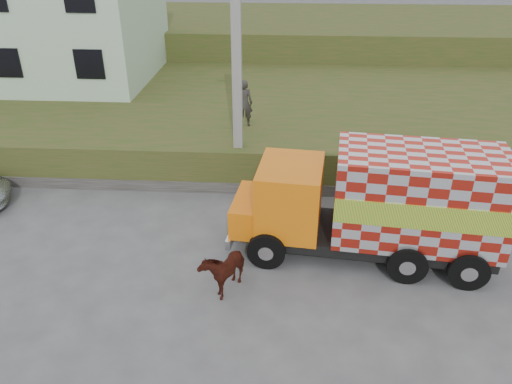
# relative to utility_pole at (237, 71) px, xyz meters

# --- Properties ---
(ground) EXTENTS (120.00, 120.00, 0.00)m
(ground) POSITION_rel_utility_pole_xyz_m (1.00, -4.60, -4.08)
(ground) COLOR #474749
(ground) RESTS_ON ground
(embankment) EXTENTS (40.00, 12.00, 1.50)m
(embankment) POSITION_rel_utility_pole_xyz_m (1.00, 5.40, -3.33)
(embankment) COLOR #2D4517
(embankment) RESTS_ON ground
(embankment_far) EXTENTS (40.00, 12.00, 3.00)m
(embankment_far) POSITION_rel_utility_pole_xyz_m (1.00, 17.40, -2.58)
(embankment_far) COLOR #2D4517
(embankment_far) RESTS_ON ground
(retaining_strip) EXTENTS (16.00, 0.50, 0.40)m
(retaining_strip) POSITION_rel_utility_pole_xyz_m (-1.00, -0.40, -3.88)
(retaining_strip) COLOR #595651
(retaining_strip) RESTS_ON ground
(building) EXTENTS (10.00, 8.00, 6.00)m
(building) POSITION_rel_utility_pole_xyz_m (-10.00, 8.40, 0.42)
(building) COLOR #A9C6A9
(building) RESTS_ON embankment
(utility_pole) EXTENTS (1.20, 0.30, 8.00)m
(utility_pole) POSITION_rel_utility_pole_xyz_m (0.00, 0.00, 0.00)
(utility_pole) COLOR gray
(utility_pole) RESTS_ON ground
(cargo_truck) EXTENTS (7.28, 3.13, 3.16)m
(cargo_truck) POSITION_rel_utility_pole_xyz_m (4.13, -3.90, -2.45)
(cargo_truck) COLOR black
(cargo_truck) RESTS_ON ground
(cow) EXTENTS (1.19, 1.58, 1.22)m
(cow) POSITION_rel_utility_pole_xyz_m (0.15, -5.60, -3.47)
(cow) COLOR black
(cow) RESTS_ON ground
(pedestrian) EXTENTS (0.64, 0.43, 1.73)m
(pedestrian) POSITION_rel_utility_pole_xyz_m (0.04, 2.01, -1.71)
(pedestrian) COLOR #2D2B28
(pedestrian) RESTS_ON embankment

